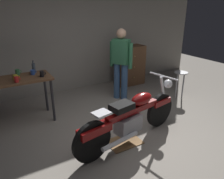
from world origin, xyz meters
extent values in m
plane|color=gray|center=(0.00, 0.00, 0.00)|extent=(12.00, 12.00, 0.00)
cube|color=gray|center=(0.00, 2.80, 1.55)|extent=(8.00, 0.12, 3.10)
cube|color=brown|center=(-1.64, 1.51, 0.88)|extent=(1.30, 0.64, 0.04)
cylinder|color=#2D2D33|center=(-1.05, 1.25, 0.43)|extent=(0.05, 0.05, 0.86)
cylinder|color=#2D2D33|center=(-1.05, 1.77, 0.43)|extent=(0.05, 0.05, 0.86)
cylinder|color=black|center=(0.62, 0.07, 0.32)|extent=(0.64, 0.18, 0.64)
cylinder|color=black|center=(-0.91, -0.21, 0.32)|extent=(0.64, 0.18, 0.64)
cube|color=maroon|center=(0.62, 0.07, 0.50)|extent=(0.46, 0.22, 0.10)
cube|color=maroon|center=(-0.86, -0.20, 0.50)|extent=(0.54, 0.27, 0.12)
cube|color=gray|center=(-0.19, -0.08, 0.34)|extent=(0.48, 0.31, 0.28)
cube|color=maroon|center=(-0.09, -0.06, 0.55)|extent=(1.10, 0.29, 0.10)
ellipsoid|color=maroon|center=(0.10, -0.03, 0.70)|extent=(0.47, 0.29, 0.20)
cube|color=black|center=(-0.34, -0.11, 0.70)|extent=(0.40, 0.30, 0.10)
cube|color=silver|center=(-0.73, -0.18, 0.72)|extent=(0.27, 0.24, 0.03)
cylinder|color=silver|center=(0.68, 0.08, 0.65)|extent=(0.27, 0.10, 0.68)
cylinder|color=silver|center=(0.64, 0.07, 0.98)|extent=(0.14, 0.60, 0.03)
sphere|color=silver|center=(0.80, 0.10, 0.80)|extent=(0.16, 0.16, 0.16)
cylinder|color=silver|center=(-0.46, -0.27, 0.22)|extent=(0.70, 0.19, 0.07)
cylinder|color=#385986|center=(0.73, 1.44, 0.44)|extent=(0.15, 0.15, 0.88)
cylinder|color=#385986|center=(0.62, 1.61, 0.44)|extent=(0.15, 0.15, 0.88)
cube|color=#33724C|center=(0.68, 1.52, 1.16)|extent=(0.39, 0.44, 0.56)
cylinder|color=#33724C|center=(0.80, 1.32, 1.08)|extent=(0.09, 0.09, 0.58)
cylinder|color=#33724C|center=(0.55, 1.73, 1.08)|extent=(0.09, 0.09, 0.58)
sphere|color=tan|center=(0.68, 1.52, 1.56)|extent=(0.22, 0.22, 0.22)
cylinder|color=#B2B2B7|center=(1.99, 0.87, 0.63)|extent=(0.32, 0.32, 0.02)
cylinder|color=#B2B2B7|center=(2.10, 0.87, 0.31)|extent=(0.02, 0.02, 0.62)
cylinder|color=#B2B2B7|center=(1.99, 0.98, 0.31)|extent=(0.02, 0.02, 0.62)
cylinder|color=#B2B2B7|center=(1.88, 0.87, 0.31)|extent=(0.02, 0.02, 0.62)
cylinder|color=#B2B2B7|center=(1.99, 0.76, 0.31)|extent=(0.02, 0.02, 0.62)
cube|color=brown|center=(1.47, 2.30, 0.55)|extent=(0.80, 0.44, 1.10)
sphere|color=tan|center=(1.47, 2.07, 0.85)|extent=(0.04, 0.04, 0.04)
sphere|color=tan|center=(1.47, 2.07, 0.55)|extent=(0.04, 0.04, 0.04)
sphere|color=tan|center=(1.47, 2.07, 0.25)|extent=(0.04, 0.04, 0.04)
cube|color=olive|center=(-0.26, -0.07, 0.01)|extent=(0.56, 0.40, 0.01)
cylinder|color=#2D51AD|center=(-1.28, 1.60, 0.95)|extent=(0.08, 0.08, 0.09)
torus|color=#2D51AD|center=(-1.24, 1.60, 0.95)|extent=(0.05, 0.01, 0.05)
cylinder|color=yellow|center=(-1.62, 1.43, 0.94)|extent=(0.08, 0.08, 0.09)
torus|color=yellow|center=(-1.57, 1.43, 0.95)|extent=(0.05, 0.01, 0.05)
cylinder|color=red|center=(-1.62, 1.28, 0.95)|extent=(0.07, 0.07, 0.10)
torus|color=red|center=(-1.58, 1.28, 0.96)|extent=(0.06, 0.01, 0.06)
cylinder|color=black|center=(-1.16, 1.37, 0.96)|extent=(0.07, 0.07, 0.11)
torus|color=black|center=(-1.12, 1.37, 0.96)|extent=(0.06, 0.01, 0.06)
cylinder|color=#3D7F4C|center=(-1.54, 1.73, 0.95)|extent=(0.08, 0.08, 0.11)
torus|color=#3D7F4C|center=(-1.49, 1.73, 0.96)|extent=(0.06, 0.01, 0.06)
cylinder|color=#3F4C59|center=(-1.23, 1.74, 0.99)|extent=(0.06, 0.06, 0.18)
cylinder|color=#3F4C59|center=(-1.23, 1.74, 1.10)|extent=(0.03, 0.03, 0.05)
cylinder|color=black|center=(-1.23, 1.74, 1.14)|extent=(0.03, 0.03, 0.01)
camera|label=1|loc=(-1.99, -2.63, 2.16)|focal=34.93mm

